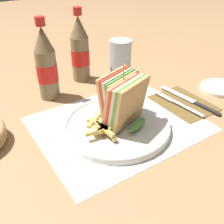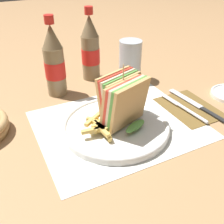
# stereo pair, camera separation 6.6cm
# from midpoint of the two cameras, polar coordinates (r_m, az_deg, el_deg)

# --- Properties ---
(ground_plane) EXTENTS (4.00, 4.00, 0.00)m
(ground_plane) POSITION_cam_midpoint_polar(r_m,az_deg,el_deg) (0.66, 3.56, -4.55)
(ground_plane) COLOR #9E754C
(placemat) EXTENTS (0.41, 0.33, 0.00)m
(placemat) POSITION_cam_midpoint_polar(r_m,az_deg,el_deg) (0.68, 4.23, -2.75)
(placemat) COLOR silver
(placemat) RESTS_ON ground_plane
(plate_main) EXTENTS (0.27, 0.27, 0.02)m
(plate_main) POSITION_cam_midpoint_polar(r_m,az_deg,el_deg) (0.66, 3.63, -3.10)
(plate_main) COLOR white
(plate_main) RESTS_ON ground_plane
(club_sandwich) EXTENTS (0.13, 0.13, 0.15)m
(club_sandwich) POSITION_cam_midpoint_polar(r_m,az_deg,el_deg) (0.63, 5.38, 2.20)
(club_sandwich) COLOR tan
(club_sandwich) RESTS_ON plate_main
(fries_pile) EXTENTS (0.09, 0.11, 0.02)m
(fries_pile) POSITION_cam_midpoint_polar(r_m,az_deg,el_deg) (0.62, 0.42, -3.05)
(fries_pile) COLOR #E0B756
(fries_pile) RESTS_ON plate_main
(napkin) EXTENTS (0.13, 0.18, 0.00)m
(napkin) POSITION_cam_midpoint_polar(r_m,az_deg,el_deg) (0.79, 18.78, 0.89)
(napkin) COLOR brown
(napkin) RESTS_ON ground_plane
(fork) EXTENTS (0.03, 0.18, 0.01)m
(fork) POSITION_cam_midpoint_polar(r_m,az_deg,el_deg) (0.76, 18.53, 0.32)
(fork) COLOR silver
(fork) RESTS_ON napkin
(knife) EXTENTS (0.03, 0.21, 0.00)m
(knife) POSITION_cam_midpoint_polar(r_m,az_deg,el_deg) (0.80, 20.17, 1.43)
(knife) COLOR black
(knife) RESTS_ON napkin
(coke_bottle_near) EXTENTS (0.06, 0.06, 0.24)m
(coke_bottle_near) POSITION_cam_midpoint_polar(r_m,az_deg,el_deg) (0.79, -10.11, 10.47)
(coke_bottle_near) COLOR #7A6647
(coke_bottle_near) RESTS_ON ground_plane
(coke_bottle_far) EXTENTS (0.06, 0.06, 0.24)m
(coke_bottle_far) POSITION_cam_midpoint_polar(r_m,az_deg,el_deg) (0.89, -2.56, 13.36)
(coke_bottle_far) COLOR #7A6647
(coke_bottle_far) RESTS_ON ground_plane
(glass_near) EXTENTS (0.08, 0.08, 0.13)m
(glass_near) POSITION_cam_midpoint_polar(r_m,az_deg,el_deg) (0.90, 6.06, 10.49)
(glass_near) COLOR silver
(glass_near) RESTS_ON ground_plane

